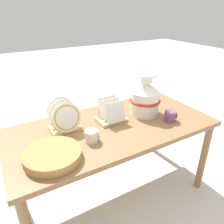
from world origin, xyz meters
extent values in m
plane|color=beige|center=(0.00, 0.00, 0.00)|extent=(14.00, 14.00, 0.00)
cube|color=olive|center=(0.00, 0.00, 0.65)|extent=(1.51, 0.73, 0.03)
cylinder|color=olive|center=(0.70, -0.31, 0.32)|extent=(0.06, 0.06, 0.63)
cylinder|color=olive|center=(-0.70, 0.31, 0.32)|extent=(0.06, 0.06, 0.63)
cylinder|color=olive|center=(0.70, 0.31, 0.32)|extent=(0.06, 0.06, 0.63)
cylinder|color=white|center=(0.32, 0.04, 0.77)|extent=(0.22, 0.22, 0.19)
cone|color=white|center=(0.32, 0.04, 0.90)|extent=(0.22, 0.22, 0.08)
cylinder|color=white|center=(0.32, 0.04, 0.96)|extent=(0.09, 0.09, 0.05)
torus|color=white|center=(0.32, 0.04, 0.99)|extent=(0.14, 0.14, 0.02)
torus|color=#B72D23|center=(0.32, 0.04, 0.79)|extent=(0.24, 0.24, 0.02)
cube|color=tan|center=(-0.31, 0.12, 0.68)|extent=(0.21, 0.14, 0.02)
cylinder|color=tan|center=(-0.39, 0.17, 0.73)|extent=(0.01, 0.01, 0.07)
cylinder|color=tan|center=(-0.24, 0.17, 0.73)|extent=(0.01, 0.01, 0.07)
cylinder|color=white|center=(-0.31, 0.06, 0.79)|extent=(0.20, 0.06, 0.19)
torus|color=gold|center=(-0.31, 0.05, 0.79)|extent=(0.17, 0.06, 0.17)
cylinder|color=white|center=(-0.31, 0.12, 0.79)|extent=(0.20, 0.06, 0.19)
cylinder|color=white|center=(-0.31, 0.18, 0.79)|extent=(0.20, 0.06, 0.19)
cube|color=tan|center=(0.03, 0.06, 0.68)|extent=(0.21, 0.14, 0.02)
cylinder|color=tan|center=(-0.04, 0.12, 0.73)|extent=(0.01, 0.01, 0.07)
cylinder|color=tan|center=(0.10, 0.12, 0.73)|extent=(0.01, 0.01, 0.07)
cube|color=white|center=(0.03, 0.00, 0.77)|extent=(0.15, 0.05, 0.15)
cube|color=white|center=(0.03, 0.06, 0.77)|extent=(0.15, 0.05, 0.15)
cube|color=white|center=(0.03, 0.12, 0.77)|extent=(0.15, 0.05, 0.15)
cube|color=gold|center=(0.03, 0.00, 0.77)|extent=(0.13, 0.01, 0.02)
cylinder|color=#AD7F47|center=(-0.49, -0.17, 0.67)|extent=(0.33, 0.33, 0.01)
cylinder|color=#AD7F47|center=(-0.49, -0.17, 0.68)|extent=(0.33, 0.33, 0.01)
cylinder|color=#AD7F47|center=(-0.49, -0.17, 0.69)|extent=(0.33, 0.33, 0.01)
cylinder|color=#AD7F47|center=(-0.49, -0.17, 0.70)|extent=(0.33, 0.33, 0.01)
cylinder|color=#AD7F47|center=(-0.49, -0.17, 0.71)|extent=(0.33, 0.33, 0.01)
cylinder|color=#AD7F47|center=(-0.49, -0.17, 0.72)|extent=(0.33, 0.33, 0.01)
cylinder|color=silver|center=(-0.22, -0.11, 0.71)|extent=(0.09, 0.09, 0.08)
torus|color=silver|center=(-0.18, -0.11, 0.71)|extent=(0.02, 0.07, 0.07)
cylinder|color=#7A4770|center=(0.41, -0.16, 0.71)|extent=(0.09, 0.09, 0.08)
torus|color=#7A4770|center=(0.46, -0.16, 0.71)|extent=(0.02, 0.07, 0.07)
camera|label=1|loc=(-0.70, -1.20, 1.46)|focal=35.00mm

